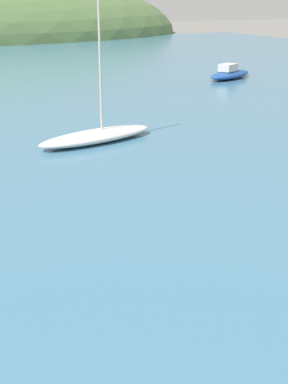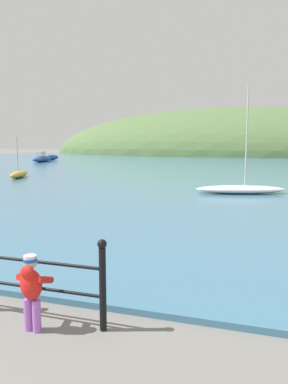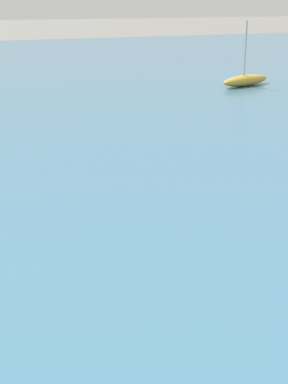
# 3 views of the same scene
# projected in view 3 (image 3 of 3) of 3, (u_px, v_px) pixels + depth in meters

# --- Properties ---
(boat_twin_mast) EXTENTS (1.42, 2.74, 2.57)m
(boat_twin_mast) POSITION_uv_depth(u_px,v_px,m) (246.00, 80.00, 21.85)
(boat_twin_mast) COLOR gold
(boat_twin_mast) RESTS_ON water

